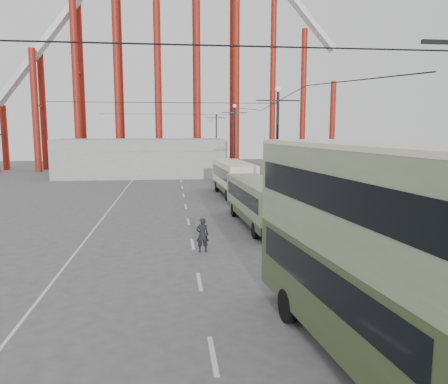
{
  "coord_description": "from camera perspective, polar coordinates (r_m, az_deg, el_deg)",
  "views": [
    {
      "loc": [
        -2.04,
        -13.28,
        6.18
      ],
      "look_at": [
        0.62,
        8.99,
        3.0
      ],
      "focal_mm": 35.0,
      "sensor_mm": 36.0,
      "label": 1
    }
  ],
  "objects": [
    {
      "name": "pedestrian",
      "position": [
        22.37,
        -2.84,
        -5.62
      ],
      "size": [
        0.69,
        0.49,
        1.78
      ],
      "primitive_type": "imported",
      "rotation": [
        0.0,
        0.0,
        3.24
      ],
      "color": "black",
      "rests_on": "ground"
    },
    {
      "name": "roller_coaster",
      "position": [
        72.14,
        -7.49,
        21.42
      ],
      "size": [
        52.95,
        5.0,
        55.48
      ],
      "color": "maroon",
      "rests_on": "ground"
    },
    {
      "name": "single_decker_green",
      "position": [
        28.54,
        4.54,
        -1.1
      ],
      "size": [
        2.88,
        10.43,
        2.92
      ],
      "rotation": [
        0.0,
        0.0,
        0.05
      ],
      "color": "#6D7E5C",
      "rests_on": "ground"
    },
    {
      "name": "ground",
      "position": [
        14.79,
        1.83,
        -16.63
      ],
      "size": [
        160.0,
        160.0,
        0.0
      ],
      "primitive_type": "plane",
      "color": "#4E4E50",
      "rests_on": "ground"
    },
    {
      "name": "lamp_post_distant",
      "position": [
        75.68,
        -1.01,
        6.93
      ],
      "size": [
        3.2,
        0.44,
        9.32
      ],
      "color": "black",
      "rests_on": "ground"
    },
    {
      "name": "single_decker_cream",
      "position": [
        41.49,
        1.24,
        2.0
      ],
      "size": [
        3.08,
        10.36,
        3.19
      ],
      "rotation": [
        0.0,
        0.0,
        0.05
      ],
      "color": "beige",
      "rests_on": "ground"
    },
    {
      "name": "lamp_post_mid",
      "position": [
        32.24,
        6.95,
        5.34
      ],
      "size": [
        3.2,
        0.44,
        9.32
      ],
      "color": "black",
      "rests_on": "ground"
    },
    {
      "name": "fairground_shed",
      "position": [
        60.52,
        -10.57,
        4.45
      ],
      "size": [
        22.0,
        10.0,
        5.0
      ],
      "primitive_type": "cube",
      "color": "gray",
      "rests_on": "ground"
    },
    {
      "name": "lamp_post_far",
      "position": [
        53.85,
        1.37,
        6.47
      ],
      "size": [
        3.2,
        0.44,
        9.32
      ],
      "color": "black",
      "rests_on": "ground"
    },
    {
      "name": "road_markings",
      "position": [
        33.58,
        -4.67,
        -2.55
      ],
      "size": [
        12.52,
        120.0,
        0.01
      ],
      "color": "silver",
      "rests_on": "ground"
    },
    {
      "name": "double_decker_bus",
      "position": [
        11.82,
        19.59,
        -6.63
      ],
      "size": [
        3.85,
        11.12,
        5.85
      ],
      "rotation": [
        0.0,
        0.0,
        0.1
      ],
      "color": "#334022",
      "rests_on": "ground"
    }
  ]
}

